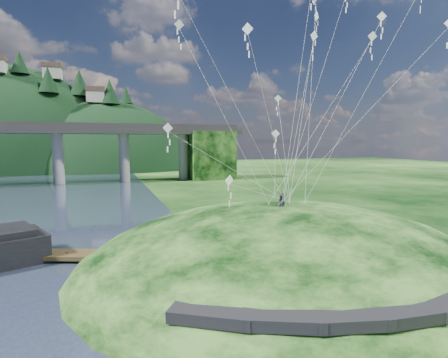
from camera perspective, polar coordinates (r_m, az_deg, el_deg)
name	(u,v)px	position (r m, az deg, el deg)	size (l,w,h in m)	color
ground	(199,286)	(26.31, -4.13, -17.04)	(320.00, 320.00, 0.00)	black
grass_hill	(284,281)	(31.41, 9.71, -16.11)	(36.00, 32.00, 13.00)	black
footpath	(386,301)	(21.00, 24.92, -17.64)	(22.29, 5.84, 0.83)	black
bridge	(11,144)	(95.62, -31.50, 4.87)	(160.00, 11.00, 15.00)	#2D2B2B
wooden_dock	(104,255)	(32.95, -19.04, -11.64)	(14.93, 7.31, 1.07)	#362A16
kite_flyers	(281,194)	(29.88, 9.34, -2.46)	(1.69, 2.00, 1.89)	#242731
kite_swarm	(302,46)	(31.32, 12.56, 20.39)	(19.99, 12.56, 19.05)	white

